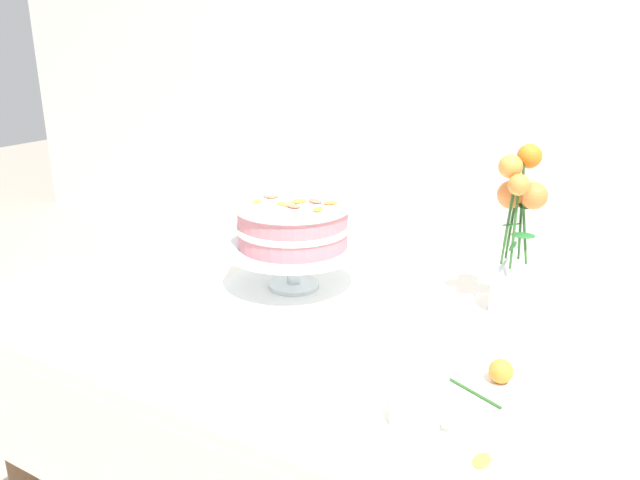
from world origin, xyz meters
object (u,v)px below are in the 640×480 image
object	(u,v)px
layer_cake	(293,222)
flower_vase	(514,239)
dining_table	(332,339)
cake_stand	(293,252)
teacup	(415,412)
fallen_rose	(500,372)

from	to	relation	value
layer_cake	flower_vase	distance (m)	0.45
dining_table	cake_stand	xyz separation A→B (m)	(-0.10, 0.01, 0.17)
flower_vase	teacup	distance (m)	0.48
flower_vase	cake_stand	bearing A→B (deg)	-163.83
fallen_rose	cake_stand	bearing A→B (deg)	162.90
layer_cake	dining_table	bearing A→B (deg)	-7.34
layer_cake	teacup	xyz separation A→B (m)	(0.43, -0.34, -0.12)
cake_stand	fallen_rose	distance (m)	0.52
layer_cake	teacup	size ratio (longest dim) A/B	2.00
cake_stand	dining_table	bearing A→B (deg)	-7.40
dining_table	cake_stand	distance (m)	0.20
layer_cake	fallen_rose	distance (m)	0.53
cake_stand	fallen_rose	world-z (taller)	cake_stand
cake_stand	teacup	xyz separation A→B (m)	(0.43, -0.34, -0.06)
cake_stand	fallen_rose	xyz separation A→B (m)	(0.50, -0.15, -0.06)
layer_cake	fallen_rose	size ratio (longest dim) A/B	2.49
flower_vase	fallen_rose	bearing A→B (deg)	-77.09
teacup	fallen_rose	bearing A→B (deg)	69.48
dining_table	layer_cake	bearing A→B (deg)	172.66
dining_table	teacup	distance (m)	0.47
layer_cake	teacup	bearing A→B (deg)	-38.20
dining_table	cake_stand	world-z (taller)	cake_stand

